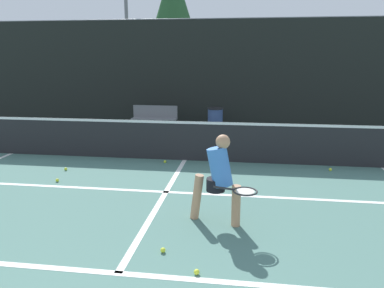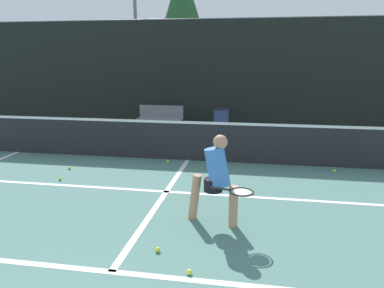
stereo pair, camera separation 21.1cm
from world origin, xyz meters
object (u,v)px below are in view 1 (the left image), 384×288
Objects in this scene: player_practicing at (219,176)px; trash_bin at (215,120)px; courtside_bench at (155,118)px; parked_car at (276,99)px.

trash_bin is at bearing 110.29° from player_practicing.
player_practicing is 7.08m from courtside_bench.
parked_car reaches higher than courtside_bench.
player_practicing reaches higher than trash_bin.
player_practicing is 1.66× the size of trash_bin.
courtside_bench is 1.80× the size of trash_bin.
trash_bin is (-0.58, 6.70, -0.32)m from player_practicing.
parked_car is at bearing 96.92° from player_practicing.
player_practicing is 0.34× the size of parked_car.
courtside_bench is at bearing -177.11° from trash_bin.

